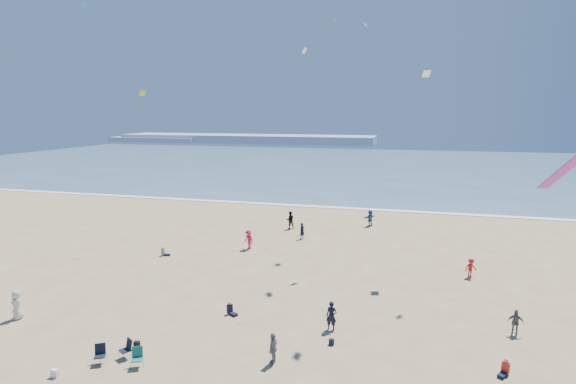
# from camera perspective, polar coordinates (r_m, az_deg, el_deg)

# --- Properties ---
(ocean) EXTENTS (220.00, 100.00, 0.06)m
(ocean) POSITION_cam_1_polar(r_m,az_deg,el_deg) (109.45, 10.79, 3.27)
(ocean) COLOR #476B84
(ocean) RESTS_ON ground
(surf_line) EXTENTS (220.00, 1.20, 0.08)m
(surf_line) POSITION_cam_1_polar(r_m,az_deg,el_deg) (60.28, 7.24, -2.04)
(surf_line) COLOR white
(surf_line) RESTS_ON ground
(headland_far) EXTENTS (110.00, 20.00, 3.20)m
(headland_far) POSITION_cam_1_polar(r_m,az_deg,el_deg) (195.87, -5.37, 6.77)
(headland_far) COLOR #7A8EA8
(headland_far) RESTS_ON ground
(headland_near) EXTENTS (40.00, 14.00, 2.00)m
(headland_near) POSITION_cam_1_polar(r_m,az_deg,el_deg) (208.77, -16.28, 6.45)
(headland_near) COLOR #7A8EA8
(headland_near) RESTS_ON ground
(standing_flyers) EXTENTS (33.98, 39.95, 1.94)m
(standing_flyers) POSITION_cam_1_polar(r_m,az_deg,el_deg) (35.22, 5.52, -9.42)
(standing_flyers) COLOR black
(standing_flyers) RESTS_ON ground
(seated_group) EXTENTS (26.65, 22.89, 0.84)m
(seated_group) POSITION_cam_1_polar(r_m,az_deg,el_deg) (26.04, -1.55, -17.76)
(seated_group) COLOR white
(seated_group) RESTS_ON ground
(chair_cluster) EXTENTS (2.80, 1.62, 1.00)m
(chair_cluster) POSITION_cam_1_polar(r_m,az_deg,el_deg) (25.62, -20.50, -18.73)
(chair_cluster) COLOR black
(chair_cluster) RESTS_ON ground
(white_tote) EXTENTS (0.35, 0.20, 0.40)m
(white_tote) POSITION_cam_1_polar(r_m,az_deg,el_deg) (25.85, -27.51, -19.74)
(white_tote) COLOR white
(white_tote) RESTS_ON ground
(black_backpack) EXTENTS (0.30, 0.22, 0.38)m
(black_backpack) POSITION_cam_1_polar(r_m,az_deg,el_deg) (26.91, -18.65, -17.90)
(black_backpack) COLOR black
(black_backpack) RESTS_ON ground
(navy_bag) EXTENTS (0.28, 0.18, 0.34)m
(navy_bag) POSITION_cam_1_polar(r_m,az_deg,el_deg) (26.06, 5.56, -18.41)
(navy_bag) COLOR black
(navy_bag) RESTS_ON ground
(kites_aloft) EXTENTS (40.52, 39.29, 30.56)m
(kites_aloft) POSITION_cam_1_polar(r_m,az_deg,el_deg) (27.33, 20.49, 15.53)
(kites_aloft) COLOR red
(kites_aloft) RESTS_ON ground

